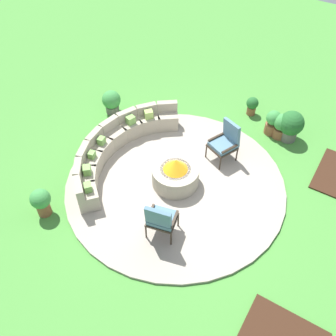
# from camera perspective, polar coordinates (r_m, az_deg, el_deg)

# --- Properties ---
(ground_plane) EXTENTS (24.00, 24.00, 0.00)m
(ground_plane) POSITION_cam_1_polar(r_m,az_deg,el_deg) (9.11, 1.07, -2.42)
(ground_plane) COLOR #478C38
(patio_circle) EXTENTS (5.17, 5.17, 0.06)m
(patio_circle) POSITION_cam_1_polar(r_m,az_deg,el_deg) (9.09, 1.07, -2.30)
(patio_circle) COLOR #9E9384
(patio_circle) RESTS_ON ground_plane
(fire_pit) EXTENTS (1.09, 1.09, 0.75)m
(fire_pit) POSITION_cam_1_polar(r_m,az_deg,el_deg) (8.85, 1.10, -0.92)
(fire_pit) COLOR #9E937F
(fire_pit) RESTS_ON patio_circle
(curved_stone_bench) EXTENTS (3.87, 1.41, 0.71)m
(curved_stone_bench) POSITION_cam_1_polar(r_m,az_deg,el_deg) (9.60, -7.62, 3.28)
(curved_stone_bench) COLOR #9E937F
(curved_stone_bench) RESTS_ON patio_circle
(lounge_chair_front_left) EXTENTS (0.68, 0.68, 1.06)m
(lounge_chair_front_left) POSITION_cam_1_polar(r_m,az_deg,el_deg) (7.73, -1.09, -7.56)
(lounge_chair_front_left) COLOR #2D2319
(lounge_chair_front_left) RESTS_ON patio_circle
(lounge_chair_front_right) EXTENTS (0.76, 0.75, 1.06)m
(lounge_chair_front_right) POSITION_cam_1_polar(r_m,az_deg,el_deg) (9.37, 8.58, 3.98)
(lounge_chair_front_right) COLOR #2D2319
(lounge_chair_front_right) RESTS_ON patio_circle
(potted_plant_0) EXTENTS (0.40, 0.40, 0.70)m
(potted_plant_0) POSITION_cam_1_polar(r_m,az_deg,el_deg) (10.55, 15.32, 6.62)
(potted_plant_0) COLOR brown
(potted_plant_0) RESTS_ON ground_plane
(potted_plant_1) EXTENTS (0.65, 0.65, 0.85)m
(potted_plant_1) POSITION_cam_1_polar(r_m,az_deg,el_deg) (10.43, 17.81, 6.11)
(potted_plant_1) COLOR #605B56
(potted_plant_1) RESTS_ON ground_plane
(potted_plant_2) EXTENTS (0.44, 0.44, 0.71)m
(potted_plant_2) POSITION_cam_1_polar(r_m,az_deg,el_deg) (10.48, 16.50, 6.09)
(potted_plant_2) COLOR brown
(potted_plant_2) RESTS_ON ground_plane
(potted_plant_3) EXTENTS (0.44, 0.44, 0.71)m
(potted_plant_3) POSITION_cam_1_polar(r_m,az_deg,el_deg) (8.70, -18.34, -4.69)
(potted_plant_3) COLOR brown
(potted_plant_3) RESTS_ON ground_plane
(potted_plant_4) EXTENTS (0.34, 0.34, 0.54)m
(potted_plant_4) POSITION_cam_1_polar(r_m,az_deg,el_deg) (11.11, 12.39, 9.12)
(potted_plant_4) COLOR brown
(potted_plant_4) RESTS_ON ground_plane
(potted_plant_5) EXTENTS (0.52, 0.52, 0.68)m
(potted_plant_5) POSITION_cam_1_polar(r_m,az_deg,el_deg) (11.02, -8.40, 9.80)
(potted_plant_5) COLOR #605B56
(potted_plant_5) RESTS_ON ground_plane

